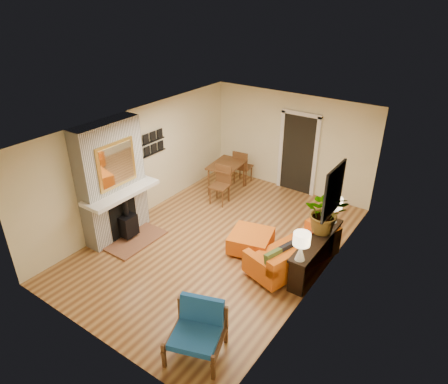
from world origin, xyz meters
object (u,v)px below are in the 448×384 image
at_px(console_table, 317,245).
at_px(lamp_near, 301,243).
at_px(blue_chair, 198,327).
at_px(houseplant, 326,212).
at_px(ottoman, 251,241).
at_px(lamp_far, 334,207).
at_px(dining_table, 229,170).
at_px(sofa, 295,253).

xyz_separation_m(console_table, lamp_near, (0.00, -0.78, 0.49)).
distance_m(blue_chair, houseplant, 3.25).
xyz_separation_m(ottoman, lamp_near, (1.35, -0.61, 0.82)).
bearing_deg(lamp_far, lamp_near, -90.00).
height_order(blue_chair, dining_table, dining_table).
distance_m(console_table, lamp_near, 0.92).
xyz_separation_m(dining_table, lamp_far, (3.24, -1.06, 0.42)).
bearing_deg(houseplant, dining_table, 155.04).
height_order(console_table, houseplant, houseplant).
bearing_deg(sofa, blue_chair, -96.83).
bearing_deg(console_table, houseplant, 91.95).
distance_m(blue_chair, console_table, 2.89).
relative_size(sofa, blue_chair, 2.06).
distance_m(ottoman, lamp_far, 1.82).
bearing_deg(ottoman, lamp_far, 33.89).
bearing_deg(lamp_far, console_table, -90.00).
distance_m(ottoman, lamp_near, 1.69).
height_order(lamp_near, lamp_far, same).
bearing_deg(blue_chair, lamp_near, 71.79).
bearing_deg(lamp_far, ottoman, -146.11).
bearing_deg(blue_chair, sofa, 83.17).
height_order(ottoman, lamp_near, lamp_near).
bearing_deg(console_table, blue_chair, -103.37).
xyz_separation_m(sofa, houseplant, (0.34, 0.44, 0.83)).
bearing_deg(lamp_far, dining_table, 161.91).
xyz_separation_m(ottoman, houseplant, (1.34, 0.46, 0.92)).
bearing_deg(console_table, lamp_far, 90.00).
distance_m(ottoman, blue_chair, 2.73).
distance_m(blue_chair, lamp_near, 2.22).
height_order(sofa, ottoman, sofa).
height_order(dining_table, console_table, dining_table).
height_order(ottoman, houseplant, houseplant).
relative_size(dining_table, houseplant, 2.08).
xyz_separation_m(sofa, blue_chair, (-0.32, -2.66, 0.12)).
height_order(blue_chair, houseplant, houseplant).
relative_size(sofa, lamp_far, 3.85).
bearing_deg(ottoman, dining_table, 133.86).
relative_size(lamp_near, lamp_far, 1.00).
distance_m(dining_table, lamp_near, 4.16).
bearing_deg(ottoman, houseplant, 19.02).
bearing_deg(lamp_far, sofa, -111.43).
xyz_separation_m(lamp_near, houseplant, (-0.01, 1.07, 0.10)).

